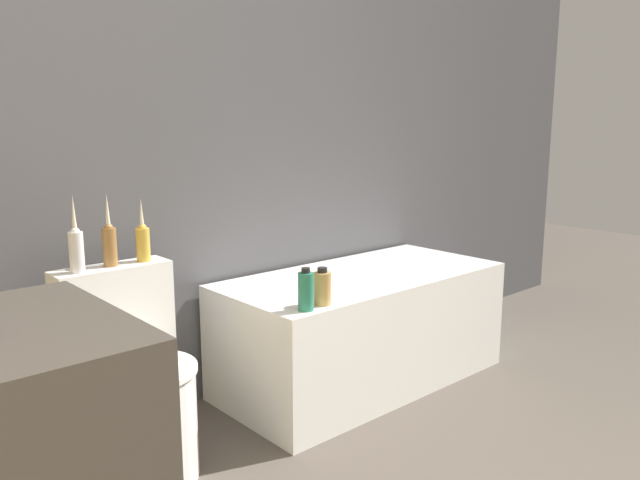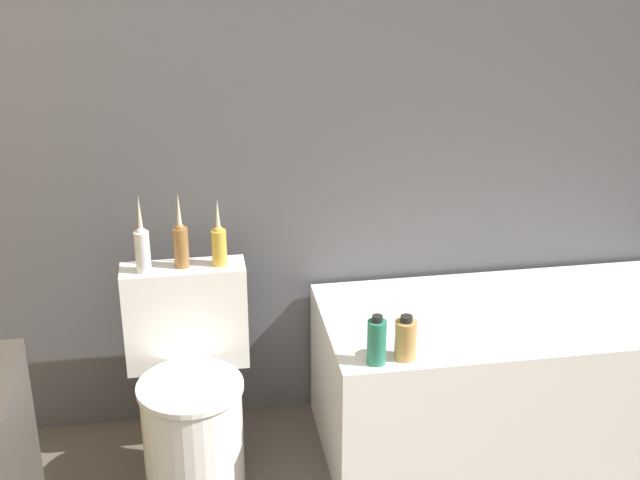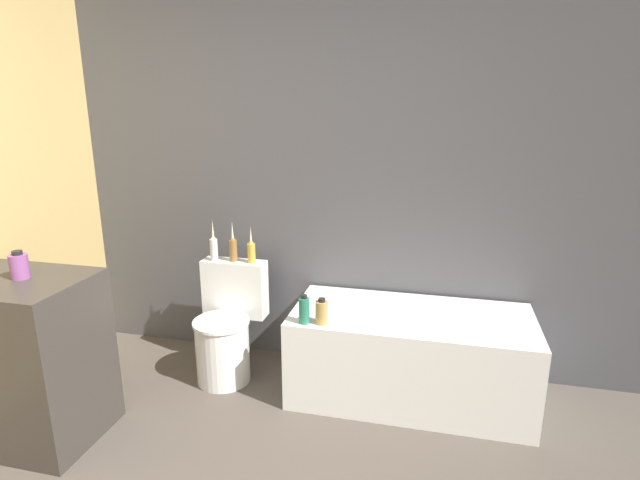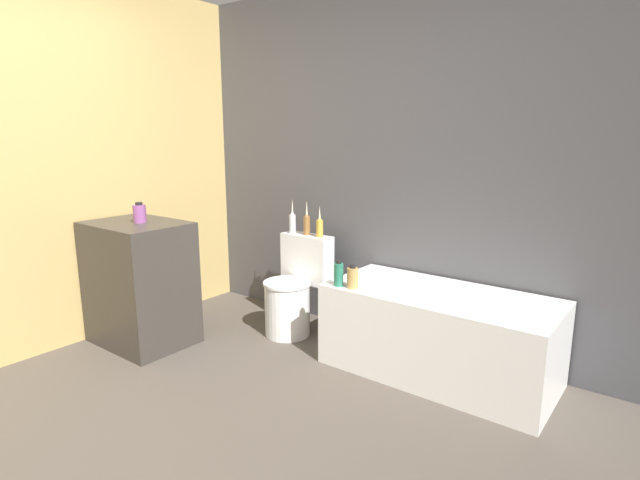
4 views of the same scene
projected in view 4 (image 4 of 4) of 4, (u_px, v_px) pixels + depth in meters
ground_plane at (106, 466)px, 2.33m from camera, size 12.00×12.00×0.00m
wall_back_tiled at (362, 163)px, 3.74m from camera, size 6.40×0.06×2.60m
wall_left_painted at (80, 164)px, 3.57m from camera, size 0.06×6.40×2.60m
bathtub at (438, 333)px, 3.16m from camera, size 1.42×0.66×0.55m
toilet at (294, 292)px, 3.84m from camera, size 0.43×0.49×0.74m
vanity_counter at (140, 283)px, 3.63m from camera, size 0.71×0.53×0.90m
soap_bottle_glass at (140, 213)px, 3.51m from camera, size 0.09×0.09×0.14m
vase_gold at (292, 222)px, 3.92m from camera, size 0.05×0.05×0.28m
vase_silver at (307, 223)px, 3.86m from camera, size 0.05×0.05×0.27m
vase_bronze at (320, 227)px, 3.78m from camera, size 0.05×0.05×0.24m
shampoo_bottle_tall at (339, 274)px, 3.23m from camera, size 0.06×0.06×0.17m
shampoo_bottle_short at (352, 278)px, 3.18m from camera, size 0.07×0.07×0.15m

